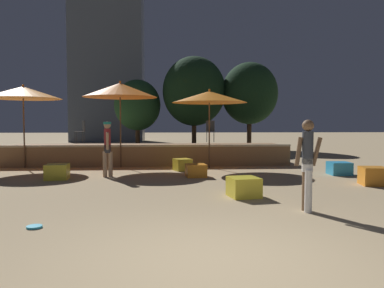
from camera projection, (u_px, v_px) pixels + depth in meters
name	position (u px, v px, depth m)	size (l,w,h in m)	color
ground_plane	(221.00, 262.00, 4.31)	(120.00, 120.00, 0.00)	tan
wooden_deck	(147.00, 154.00, 14.96)	(10.89, 2.55, 0.81)	olive
patio_umbrella_0	(23.00, 93.00, 13.26)	(2.65, 2.65, 2.99)	brown
patio_umbrella_1	(209.00, 97.00, 13.27)	(2.67, 2.67, 2.82)	brown
patio_umbrella_2	(120.00, 90.00, 13.46)	(2.67, 2.67, 3.13)	brown
cube_seat_0	(339.00, 168.00, 11.65)	(0.64, 0.64, 0.39)	#2D9EDB
cube_seat_1	(244.00, 187.00, 8.14)	(0.72, 0.72, 0.43)	yellow
cube_seat_2	(57.00, 172.00, 10.69)	(0.67, 0.67, 0.44)	yellow
cube_seat_3	(373.00, 176.00, 9.69)	(0.70, 0.70, 0.47)	orange
cube_seat_4	(196.00, 170.00, 11.19)	(0.64, 0.64, 0.38)	orange
cube_seat_5	(183.00, 165.00, 12.66)	(0.68, 0.68, 0.40)	yellow
person_0	(307.00, 162.00, 6.76)	(0.50, 0.29, 1.67)	white
person_1	(107.00, 146.00, 11.14)	(0.29, 0.51, 1.65)	tan
bistro_chair_0	(82.00, 129.00, 15.15)	(0.46, 0.46, 0.90)	#2D3338
bistro_chair_1	(210.00, 129.00, 15.82)	(0.40, 0.40, 0.90)	#2D3338
frisbee_disc	(34.00, 227.00, 5.73)	(0.24, 0.24, 0.03)	#33B2D8
background_tree_0	(137.00, 105.00, 23.05)	(2.84, 2.84, 4.28)	#3D2B1C
background_tree_1	(194.00, 91.00, 22.83)	(3.84, 3.84, 5.67)	#3D2B1C
background_tree_2	(250.00, 93.00, 22.88)	(3.43, 3.43, 5.32)	#3D2B1C
distant_building	(108.00, 65.00, 32.56)	(6.15, 3.24, 13.43)	#4C5666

